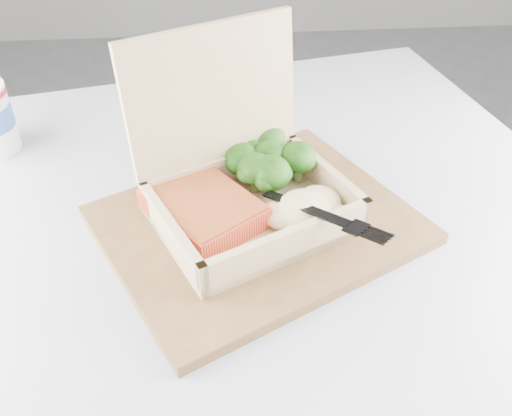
{
  "coord_description": "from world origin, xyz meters",
  "views": [
    {
      "loc": [
        -0.51,
        -1.04,
        1.21
      ],
      "look_at": [
        -0.47,
        -0.54,
        0.81
      ],
      "focal_mm": 40.0,
      "sensor_mm": 36.0,
      "label": 1
    }
  ],
  "objects": [
    {
      "name": "cafe_table",
      "position": [
        -0.47,
        -0.53,
        0.57
      ],
      "size": [
        1.06,
        1.06,
        0.76
      ],
      "rotation": [
        0.0,
        0.0,
        0.2
      ],
      "color": "black",
      "rests_on": "floor"
    },
    {
      "name": "mashed_potatoes",
      "position": [
        -0.41,
        -0.54,
        0.81
      ],
      "size": [
        0.1,
        0.09,
        0.04
      ],
      "primitive_type": "ellipsoid",
      "color": "beige",
      "rests_on": "takeout_container"
    },
    {
      "name": "broccoli_pile",
      "position": [
        -0.44,
        -0.45,
        0.81
      ],
      "size": [
        0.12,
        0.12,
        0.04
      ],
      "primitive_type": null,
      "color": "#2D6616",
      "rests_on": "takeout_container"
    },
    {
      "name": "floor",
      "position": [
        0.0,
        0.0,
        0.0
      ],
      "size": [
        4.0,
        4.0,
        0.0
      ],
      "primitive_type": "plane",
      "color": "gray",
      "rests_on": "ground"
    },
    {
      "name": "receipt",
      "position": [
        -0.51,
        -0.33,
        0.76
      ],
      "size": [
        0.09,
        0.14,
        0.0
      ],
      "primitive_type": "cube",
      "rotation": [
        0.0,
        0.0,
        -0.17
      ],
      "color": "white",
      "rests_on": "cafe_table"
    },
    {
      "name": "plastic_fork",
      "position": [
        -0.43,
        -0.54,
        0.82
      ],
      "size": [
        0.13,
        0.14,
        0.02
      ],
      "rotation": [
        0.0,
        0.0,
        3.85
      ],
      "color": "black",
      "rests_on": "mashed_potatoes"
    },
    {
      "name": "serving_tray",
      "position": [
        -0.46,
        -0.52,
        0.77
      ],
      "size": [
        0.44,
        0.41,
        0.01
      ],
      "primitive_type": "cube",
      "rotation": [
        0.0,
        0.0,
        0.48
      ],
      "color": "brown",
      "rests_on": "cafe_table"
    },
    {
      "name": "salmon_fillet",
      "position": [
        -0.53,
        -0.52,
        0.8
      ],
      "size": [
        0.16,
        0.16,
        0.03
      ],
      "primitive_type": "cube",
      "rotation": [
        0.0,
        0.0,
        0.62
      ],
      "color": "#EE4E2E",
      "rests_on": "takeout_container"
    },
    {
      "name": "takeout_container",
      "position": [
        -0.48,
        -0.49,
        0.83
      ],
      "size": [
        0.28,
        0.27,
        0.21
      ],
      "rotation": [
        0.0,
        0.0,
        0.44
      ],
      "color": "tan",
      "rests_on": "serving_tray"
    }
  ]
}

